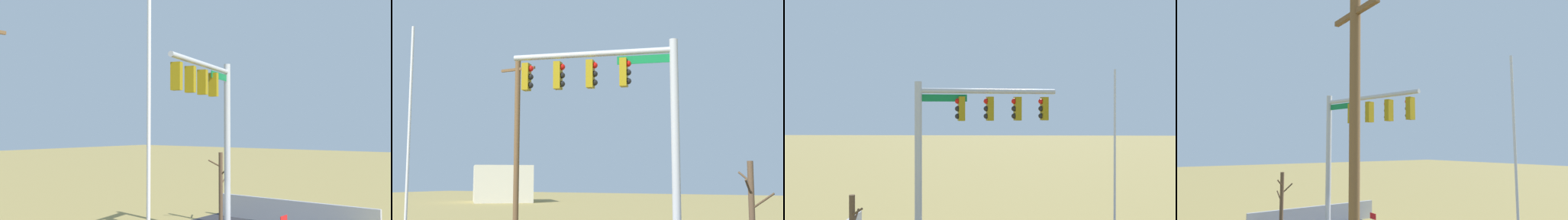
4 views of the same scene
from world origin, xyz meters
The scene contains 5 objects.
signal_mast centered at (0.55, 0.04, 5.37)m, with size 5.62×1.63×7.54m.
flagpole centered at (-6.31, -2.82, 4.15)m, with size 0.10×0.10×8.29m, color silver.
utility_pole centered at (-6.95, 4.44, 4.52)m, with size 1.90×0.26×8.70m.
bare_tree centered at (4.21, 2.19, 1.82)m, with size 1.27×1.02×3.52m.
distant_building centered at (-33.54, 38.55, 2.23)m, with size 8.04×6.88×4.46m, color beige.
Camera 2 is at (8.03, -16.46, 2.95)m, focal length 49.98 mm.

